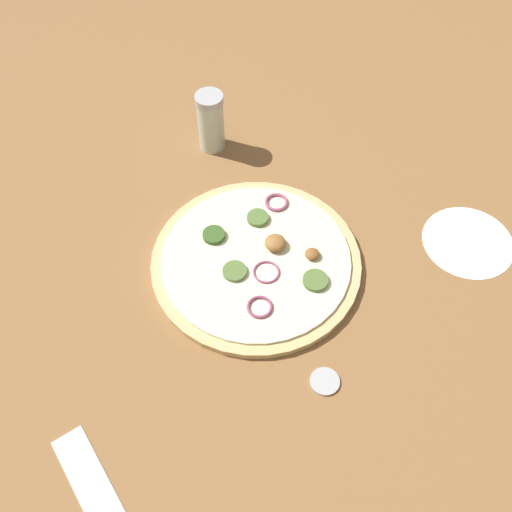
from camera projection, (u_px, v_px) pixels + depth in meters
The scene contains 5 objects.
ground_plane at pixel (256, 264), 0.90m from camera, with size 3.00×3.00×0.00m, color olive.
pizza at pixel (257, 261), 0.89m from camera, with size 0.31×0.31×0.03m.
spice_jar at pixel (211, 122), 1.00m from camera, with size 0.05×0.05×0.11m.
loose_cap at pixel (325, 381), 0.78m from camera, with size 0.04×0.04×0.01m.
flour_patch at pixel (468, 242), 0.92m from camera, with size 0.14×0.14×0.00m.
Camera 1 is at (0.49, 0.15, 0.74)m, focal length 42.00 mm.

